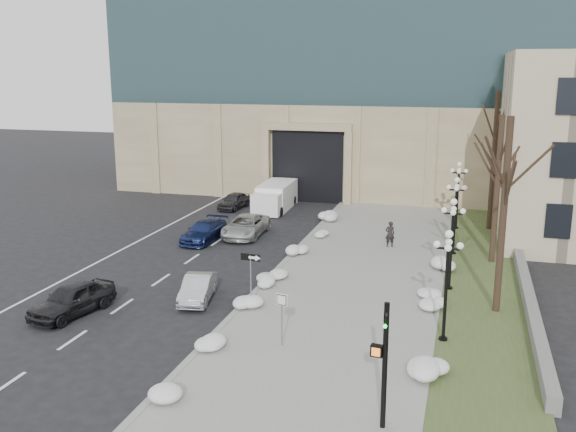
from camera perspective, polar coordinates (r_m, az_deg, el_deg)
name	(u,v)px	position (r m, az deg, el deg)	size (l,w,h in m)	color
ground	(198,383)	(23.97, -8.01, -14.48)	(160.00, 160.00, 0.00)	black
sidewalk	(360,272)	(35.51, 6.41, -5.01)	(9.00, 40.00, 0.12)	gray
curb	(281,266)	(36.46, -0.60, -4.42)	(0.30, 40.00, 0.14)	gray
grass_strip	(483,283)	(35.13, 16.97, -5.73)	(4.00, 40.00, 0.10)	#374A25
stone_wall	(522,270)	(37.06, 20.05, -4.50)	(0.50, 30.00, 0.70)	gray
car_a	(72,299)	(31.05, -18.64, -7.00)	(1.75, 4.35, 1.48)	black
car_b	(198,288)	(31.49, -8.04, -6.39)	(1.29, 3.69, 1.22)	#B8BAC0
car_c	(204,231)	(41.97, -7.47, -1.36)	(1.82, 4.47, 1.30)	navy
car_d	(246,226)	(42.90, -3.80, -0.90)	(2.30, 4.98, 1.38)	silver
car_e	(234,201)	(51.39, -4.83, 1.37)	(1.52, 3.77, 1.28)	#333238
pedestrian	(390,234)	(40.33, 9.05, -1.59)	(0.59, 0.39, 1.63)	black
box_truck	(275,197)	(50.83, -1.16, 1.68)	(2.47, 6.48, 2.03)	white
one_way_sign	(254,264)	(29.54, -3.07, -4.30)	(1.00, 0.28, 2.69)	slate
keep_sign	(282,308)	(25.72, -0.56, -8.22)	(0.49, 0.15, 2.31)	slate
traffic_signal	(383,368)	(20.27, 8.48, -13.25)	(0.72, 0.96, 4.22)	black
snow_clump_a	(161,400)	(22.48, -11.26, -15.72)	(1.10, 1.60, 0.36)	white
snow_clump_b	(203,345)	(26.16, -7.58, -11.28)	(1.10, 1.60, 0.36)	white
snow_clump_c	(246,301)	(30.51, -3.75, -7.55)	(1.10, 1.60, 0.36)	white
snow_clump_d	(272,277)	(33.80, -1.46, -5.44)	(1.10, 1.60, 0.36)	white
snow_clump_e	(295,252)	(38.23, 0.66, -3.23)	(1.10, 1.60, 0.36)	white
snow_clump_f	(316,234)	(42.27, 2.54, -1.64)	(1.10, 1.60, 0.36)	white
snow_clump_g	(326,218)	(46.99, 3.44, -0.15)	(1.10, 1.60, 0.36)	white
snow_clump_h	(424,372)	(24.33, 12.03, -13.41)	(1.10, 1.60, 0.36)	white
snow_clump_i	(433,306)	(30.58, 12.80, -7.81)	(1.10, 1.60, 0.36)	white
snow_clump_j	(442,268)	(36.30, 13.53, -4.50)	(1.10, 1.60, 0.36)	white
snow_clump_k	(431,293)	(32.30, 12.56, -6.66)	(1.10, 1.60, 0.36)	white
snow_clump_l	(271,283)	(32.96, -1.49, -5.93)	(1.10, 1.60, 0.36)	white
lamppost_a	(447,271)	(26.57, 13.95, -4.75)	(1.18, 1.18, 4.76)	black
lamppost_b	(452,232)	(32.83, 14.39, -1.37)	(1.18, 1.18, 4.76)	black
lamppost_c	(456,205)	(39.17, 14.68, 0.92)	(1.18, 1.18, 4.76)	black
lamppost_d	(458,186)	(45.55, 14.90, 2.57)	(1.18, 1.18, 4.76)	black
tree_near	(505,188)	(29.85, 18.76, 2.33)	(3.20, 3.20, 9.00)	black
tree_mid	(498,169)	(37.79, 18.20, 4.01)	(3.20, 3.20, 8.50)	black
tree_far	(495,142)	(45.64, 17.91, 6.31)	(3.20, 3.20, 9.50)	black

